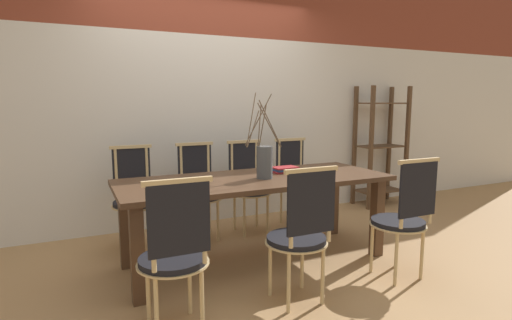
% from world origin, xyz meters
% --- Properties ---
extents(ground_plane, '(16.00, 16.00, 0.00)m').
position_xyz_m(ground_plane, '(0.00, 0.00, 0.00)').
color(ground_plane, '#A87F51').
extents(wall_rear, '(12.00, 0.06, 3.20)m').
position_xyz_m(wall_rear, '(0.00, 1.32, 1.60)').
color(wall_rear, silver).
rests_on(wall_rear, ground_plane).
extents(dining_table, '(2.29, 0.87, 0.74)m').
position_xyz_m(dining_table, '(0.00, 0.00, 0.64)').
color(dining_table, '#4C3321').
rests_on(dining_table, ground_plane).
extents(chair_near_leftend, '(0.43, 0.43, 0.96)m').
position_xyz_m(chair_near_leftend, '(-0.89, -0.79, 0.51)').
color(chair_near_leftend, black).
rests_on(chair_near_leftend, ground_plane).
extents(chair_near_left, '(0.43, 0.43, 0.96)m').
position_xyz_m(chair_near_left, '(-0.04, -0.79, 0.51)').
color(chair_near_left, black).
rests_on(chair_near_left, ground_plane).
extents(chair_near_center, '(0.43, 0.43, 0.96)m').
position_xyz_m(chair_near_center, '(0.88, -0.79, 0.51)').
color(chair_near_center, black).
rests_on(chair_near_center, ground_plane).
extents(chair_far_leftend, '(0.43, 0.43, 0.96)m').
position_xyz_m(chair_far_leftend, '(-0.89, 0.79, 0.51)').
color(chair_far_leftend, black).
rests_on(chair_far_leftend, ground_plane).
extents(chair_far_left, '(0.43, 0.43, 0.96)m').
position_xyz_m(chair_far_left, '(-0.26, 0.79, 0.51)').
color(chair_far_left, black).
rests_on(chair_far_left, ground_plane).
extents(chair_far_center, '(0.43, 0.43, 0.96)m').
position_xyz_m(chair_far_center, '(0.28, 0.79, 0.51)').
color(chair_far_center, black).
rests_on(chair_far_center, ground_plane).
extents(chair_far_right, '(0.43, 0.43, 0.96)m').
position_xyz_m(chair_far_right, '(0.85, 0.79, 0.51)').
color(chair_far_right, black).
rests_on(chair_far_right, ground_plane).
extents(vase_centerpiece, '(0.30, 0.28, 0.71)m').
position_xyz_m(vase_centerpiece, '(0.05, -0.06, 0.88)').
color(vase_centerpiece, '#4C5156').
rests_on(vase_centerpiece, dining_table).
extents(book_stack, '(0.24, 0.18, 0.05)m').
position_xyz_m(book_stack, '(0.34, 0.13, 0.76)').
color(book_stack, maroon).
rests_on(book_stack, dining_table).
extents(shelving_rack, '(0.65, 0.37, 1.57)m').
position_xyz_m(shelving_rack, '(2.32, 1.07, 0.78)').
color(shelving_rack, '#513823').
rests_on(shelving_rack, ground_plane).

